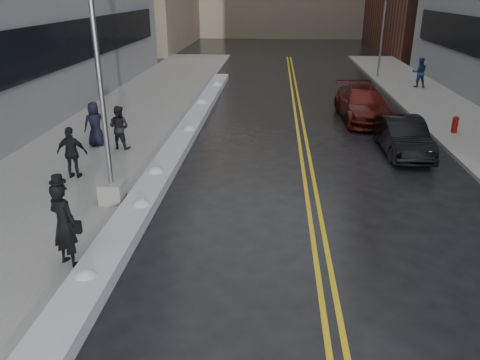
% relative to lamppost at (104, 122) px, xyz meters
% --- Properties ---
extents(ground, '(160.00, 160.00, 0.00)m').
position_rel_lamppost_xyz_m(ground, '(3.30, -2.00, -2.53)').
color(ground, black).
rests_on(ground, ground).
extents(sidewalk_west, '(5.50, 50.00, 0.15)m').
position_rel_lamppost_xyz_m(sidewalk_west, '(-2.45, 8.00, -2.46)').
color(sidewalk_west, gray).
rests_on(sidewalk_west, ground).
extents(sidewalk_east, '(4.00, 50.00, 0.15)m').
position_rel_lamppost_xyz_m(sidewalk_east, '(13.30, 8.00, -2.46)').
color(sidewalk_east, gray).
rests_on(sidewalk_east, ground).
extents(lane_line_left, '(0.12, 50.00, 0.01)m').
position_rel_lamppost_xyz_m(lane_line_left, '(5.65, 8.00, -2.53)').
color(lane_line_left, gold).
rests_on(lane_line_left, ground).
extents(lane_line_right, '(0.12, 50.00, 0.01)m').
position_rel_lamppost_xyz_m(lane_line_right, '(5.95, 8.00, -2.53)').
color(lane_line_right, gold).
rests_on(lane_line_right, ground).
extents(snow_ridge, '(0.90, 30.00, 0.34)m').
position_rel_lamppost_xyz_m(snow_ridge, '(0.85, 6.00, -2.36)').
color(snow_ridge, silver).
rests_on(snow_ridge, ground).
extents(lamppost, '(0.65, 0.65, 7.62)m').
position_rel_lamppost_xyz_m(lamppost, '(0.00, 0.00, 0.00)').
color(lamppost, gray).
rests_on(lamppost, sidewalk_west).
extents(fire_hydrant, '(0.26, 0.26, 0.73)m').
position_rel_lamppost_xyz_m(fire_hydrant, '(12.30, 8.00, -1.98)').
color(fire_hydrant, maroon).
rests_on(fire_hydrant, sidewalk_east).
extents(traffic_signal, '(0.16, 0.20, 6.00)m').
position_rel_lamppost_xyz_m(traffic_signal, '(11.80, 22.00, 0.87)').
color(traffic_signal, gray).
rests_on(traffic_signal, sidewalk_east).
extents(pedestrian_fedora, '(0.85, 0.73, 1.97)m').
position_rel_lamppost_xyz_m(pedestrian_fedora, '(0.10, -3.29, -1.40)').
color(pedestrian_fedora, black).
rests_on(pedestrian_fedora, sidewalk_west).
extents(pedestrian_b, '(0.93, 0.80, 1.68)m').
position_rel_lamppost_xyz_m(pedestrian_b, '(-1.30, 4.84, -1.55)').
color(pedestrian_b, black).
rests_on(pedestrian_b, sidewalk_west).
extents(pedestrian_c, '(1.00, 0.88, 1.73)m').
position_rel_lamppost_xyz_m(pedestrian_c, '(-2.34, 5.11, -1.52)').
color(pedestrian_c, black).
rests_on(pedestrian_c, sidewalk_west).
extents(pedestrian_d, '(1.00, 0.41, 1.70)m').
position_rel_lamppost_xyz_m(pedestrian_d, '(-1.85, 1.76, -1.53)').
color(pedestrian_d, black).
rests_on(pedestrian_d, sidewalk_west).
extents(pedestrian_east, '(0.93, 0.74, 1.81)m').
position_rel_lamppost_xyz_m(pedestrian_east, '(13.54, 18.24, -1.48)').
color(pedestrian_east, navy).
rests_on(pedestrian_east, sidewalk_east).
extents(car_black, '(1.54, 4.18, 1.37)m').
position_rel_lamppost_xyz_m(car_black, '(9.49, 5.48, -1.85)').
color(car_black, black).
rests_on(car_black, ground).
extents(car_maroon, '(2.37, 5.32, 1.52)m').
position_rel_lamppost_xyz_m(car_maroon, '(8.80, 10.47, -1.78)').
color(car_maroon, '#480F0B').
rests_on(car_maroon, ground).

